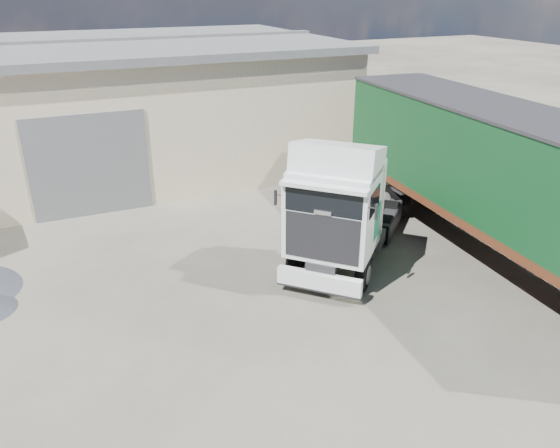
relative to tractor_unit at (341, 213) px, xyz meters
name	(u,v)px	position (x,y,z in m)	size (l,w,h in m)	color
ground	(250,362)	(-3.96, -3.08, -1.66)	(120.00, 120.00, 0.00)	#2A2822
brick_boundary_wall	(475,165)	(7.54, 2.92, -0.41)	(0.35, 26.00, 2.50)	maroon
tractor_unit	(341,213)	(0.00, 0.00, 0.00)	(5.66, 5.63, 3.94)	black
box_trailer	(501,170)	(4.50, -1.20, 1.03)	(3.71, 13.43, 4.41)	#2D2D30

